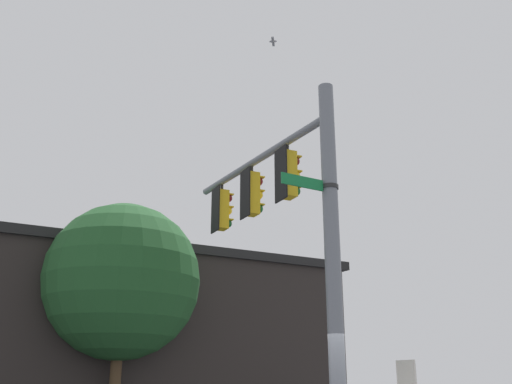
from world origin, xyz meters
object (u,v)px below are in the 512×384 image
(traffic_light_mid_inner, at_px, (252,194))
(street_name_sign, at_px, (319,185))
(traffic_light_nearest_pole, at_px, (289,175))
(traffic_light_mid_outer, at_px, (222,210))
(bird_flying, at_px, (273,41))

(traffic_light_mid_inner, height_order, street_name_sign, traffic_light_mid_inner)
(traffic_light_nearest_pole, height_order, traffic_light_mid_inner, same)
(traffic_light_nearest_pole, height_order, street_name_sign, traffic_light_nearest_pole)
(traffic_light_nearest_pole, relative_size, traffic_light_mid_outer, 1.00)
(traffic_light_mid_inner, bearing_deg, traffic_light_mid_outer, -174.84)
(traffic_light_nearest_pole, bearing_deg, traffic_light_mid_outer, -174.84)
(traffic_light_nearest_pole, relative_size, traffic_light_mid_inner, 1.00)
(traffic_light_mid_outer, xyz_separation_m, street_name_sign, (4.64, 0.13, -0.72))
(traffic_light_mid_inner, bearing_deg, street_name_sign, -0.26)
(traffic_light_nearest_pole, xyz_separation_m, traffic_light_mid_inner, (-1.58, -0.14, 0.00))
(traffic_light_nearest_pole, relative_size, street_name_sign, 1.02)
(street_name_sign, relative_size, bird_flying, 3.85)
(traffic_light_nearest_pole, height_order, bird_flying, bird_flying)
(bird_flying, bearing_deg, traffic_light_nearest_pole, -19.00)
(traffic_light_mid_outer, relative_size, street_name_sign, 1.02)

